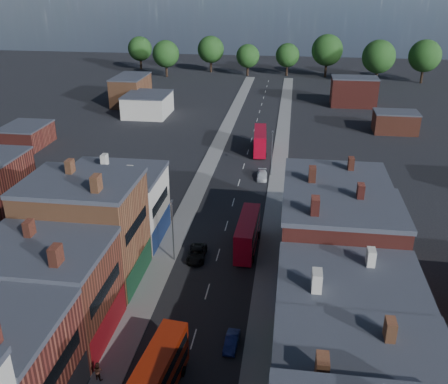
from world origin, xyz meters
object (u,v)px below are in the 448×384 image
(bus_0, at_px, (156,379))
(car_3, at_px, (262,176))
(bus_1, at_px, (247,233))
(ped_1, at_px, (98,371))
(car_2, at_px, (197,254))
(car_1, at_px, (232,342))
(bus_2, at_px, (260,140))

(bus_0, height_order, car_3, bus_0)
(bus_1, relative_size, ped_1, 5.61)
(car_3, distance_m, ped_1, 49.88)
(bus_1, relative_size, car_2, 2.10)
(bus_0, xyz_separation_m, bus_1, (5.00, 25.99, -0.06))
(bus_0, xyz_separation_m, car_1, (5.30, 7.41, -1.80))
(ped_1, bearing_deg, bus_0, -179.22)
(car_2, bearing_deg, car_1, -70.64)
(bus_0, xyz_separation_m, car_2, (-1.00, 22.74, -1.70))
(car_2, bearing_deg, bus_1, 25.48)
(car_1, distance_m, car_2, 16.58)
(bus_2, relative_size, car_2, 2.21)
(ped_1, bearing_deg, bus_1, -97.48)
(bus_1, distance_m, car_1, 18.67)
(bus_1, height_order, car_1, bus_1)
(bus_2, xyz_separation_m, car_3, (1.41, -14.13, -1.79))
(bus_0, height_order, car_2, bus_0)
(car_1, height_order, car_2, car_2)
(bus_2, distance_m, car_3, 14.31)
(bus_2, xyz_separation_m, car_1, (1.47, -56.95, -1.83))
(car_3, bearing_deg, bus_2, 92.99)
(bus_2, height_order, car_1, bus_2)
(car_1, bearing_deg, car_2, 115.14)
(bus_1, bearing_deg, car_3, 91.10)
(car_3, bearing_deg, car_2, -105.53)
(car_1, bearing_deg, car_3, 92.86)
(bus_1, height_order, car_2, bus_1)
(bus_1, distance_m, car_3, 24.30)
(car_1, xyz_separation_m, ped_1, (-10.99, -5.84, 0.44))
(bus_0, distance_m, ped_1, 6.06)
(car_1, bearing_deg, ped_1, -149.22)
(bus_1, height_order, ped_1, bus_1)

